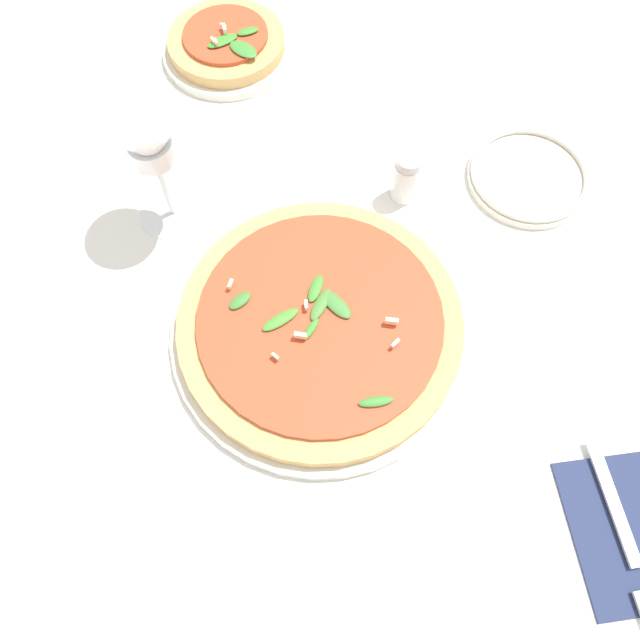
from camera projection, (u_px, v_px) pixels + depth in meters
ground_plane at (345, 344)px, 0.68m from camera, size 6.00×6.00×0.00m
pizza_arugula_main at (320, 325)px, 0.67m from camera, size 0.33×0.33×0.05m
pizza_personal_side at (225, 46)px, 0.86m from camera, size 0.18×0.18×0.05m
wine_glass at (149, 143)px, 0.65m from camera, size 0.09×0.09×0.17m
napkin at (622, 533)px, 0.59m from camera, size 0.16×0.12×0.01m
fork at (627, 540)px, 0.58m from camera, size 0.19×0.05×0.00m
side_plate_white at (529, 176)px, 0.77m from camera, size 0.15×0.15×0.02m
shaker_pepper at (406, 178)px, 0.74m from camera, size 0.03×0.03×0.07m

